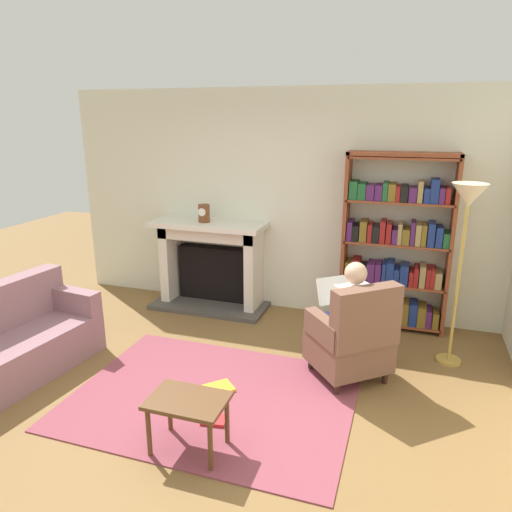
{
  "coord_description": "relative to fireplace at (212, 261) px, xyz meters",
  "views": [
    {
      "loc": [
        1.5,
        -3.03,
        2.35
      ],
      "look_at": [
        0.1,
        1.2,
        1.05
      ],
      "focal_mm": 33.27,
      "sensor_mm": 36.0,
      "label": 1
    }
  ],
  "objects": [
    {
      "name": "back_wall",
      "position": [
        0.86,
        0.25,
        0.76
      ],
      "size": [
        5.6,
        0.1,
        2.7
      ],
      "primitive_type": "cube",
      "color": "silver",
      "rests_on": "ground"
    },
    {
      "name": "scattered_books",
      "position": [
        0.9,
        -2.04,
        -0.56
      ],
      "size": [
        0.43,
        0.69,
        0.03
      ],
      "color": "red",
      "rests_on": "area_rug"
    },
    {
      "name": "ground",
      "position": [
        0.86,
        -2.3,
        -0.59
      ],
      "size": [
        14.0,
        14.0,
        0.0
      ],
      "primitive_type": "plane",
      "color": "brown"
    },
    {
      "name": "sofa_floral",
      "position": [
        -1.09,
        -2.3,
        -0.27
      ],
      "size": [
        0.91,
        1.77,
        0.85
      ],
      "rotation": [
        0.0,
        0.0,
        1.45
      ],
      "color": "gray",
      "rests_on": "ground"
    },
    {
      "name": "seated_reader",
      "position": [
        1.88,
        -1.23,
        0.03
      ],
      "size": [
        0.57,
        0.59,
        1.14
      ],
      "rotation": [
        0.0,
        0.0,
        3.85
      ],
      "color": "white",
      "rests_on": "ground"
    },
    {
      "name": "mantel_clock",
      "position": [
        -0.05,
        -0.1,
        0.64
      ],
      "size": [
        0.14,
        0.14,
        0.22
      ],
      "color": "brown",
      "rests_on": "fireplace"
    },
    {
      "name": "floor_lamp",
      "position": [
        2.85,
        -0.67,
        0.93
      ],
      "size": [
        0.32,
        0.32,
        1.79
      ],
      "color": "#B7933F",
      "rests_on": "ground"
    },
    {
      "name": "side_table",
      "position": [
        0.96,
        -2.68,
        -0.23
      ],
      "size": [
        0.56,
        0.39,
        0.43
      ],
      "color": "brown",
      "rests_on": "ground"
    },
    {
      "name": "armchair_reading",
      "position": [
        1.96,
        -1.32,
        -0.16
      ],
      "size": [
        0.89,
        0.89,
        0.97
      ],
      "rotation": [
        0.0,
        0.0,
        3.85
      ],
      "color": "#331E14",
      "rests_on": "ground"
    },
    {
      "name": "fireplace",
      "position": [
        0.0,
        0.0,
        0.0
      ],
      "size": [
        1.46,
        0.64,
        1.12
      ],
      "color": "#4C4742",
      "rests_on": "ground"
    },
    {
      "name": "area_rug",
      "position": [
        0.86,
        -2.0,
        -0.58
      ],
      "size": [
        2.4,
        1.8,
        0.01
      ],
      "primitive_type": "cube",
      "color": "#893E4C",
      "rests_on": "ground"
    },
    {
      "name": "bookshelf",
      "position": [
        2.23,
        0.03,
        0.36
      ],
      "size": [
        1.18,
        0.32,
        2.0
      ],
      "color": "brown",
      "rests_on": "ground"
    }
  ]
}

